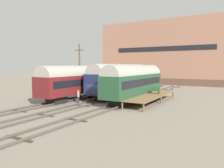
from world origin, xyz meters
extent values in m
plane|color=slate|center=(0.00, 0.00, 0.00)|extent=(200.00, 200.00, 0.00)
cube|color=#4C4742|center=(-4.75, 0.00, 0.18)|extent=(0.08, 60.00, 0.16)
cube|color=#4C4742|center=(-3.31, 0.00, 0.18)|extent=(0.08, 60.00, 0.16)
cube|color=#3D2D1E|center=(-4.03, -9.00, 0.05)|extent=(2.60, 0.24, 0.10)
cube|color=#3D2D1E|center=(-4.03, -3.00, 0.05)|extent=(2.60, 0.24, 0.10)
cube|color=#3D2D1E|center=(-4.03, 3.00, 0.05)|extent=(2.60, 0.24, 0.10)
cube|color=#3D2D1E|center=(-4.03, 9.00, 0.05)|extent=(2.60, 0.24, 0.10)
cube|color=#3D2D1E|center=(-4.03, 15.00, 0.05)|extent=(2.60, 0.24, 0.10)
cube|color=#3D2D1E|center=(-4.03, 21.00, 0.05)|extent=(2.60, 0.24, 0.10)
cube|color=#3D2D1E|center=(-4.03, 27.00, 0.05)|extent=(2.60, 0.24, 0.10)
cube|color=#4C4742|center=(-0.72, 0.00, 0.18)|extent=(0.08, 60.00, 0.16)
cube|color=#4C4742|center=(0.72, 0.00, 0.18)|extent=(0.08, 60.00, 0.16)
cube|color=#3D2D1E|center=(0.00, -9.00, 0.05)|extent=(2.60, 0.24, 0.10)
cube|color=#3D2D1E|center=(0.00, -3.00, 0.05)|extent=(2.60, 0.24, 0.10)
cube|color=#3D2D1E|center=(0.00, 3.00, 0.05)|extent=(2.60, 0.24, 0.10)
cube|color=#3D2D1E|center=(0.00, 9.00, 0.05)|extent=(2.60, 0.24, 0.10)
cube|color=#3D2D1E|center=(0.00, 15.00, 0.05)|extent=(2.60, 0.24, 0.10)
cube|color=#3D2D1E|center=(0.00, 21.00, 0.05)|extent=(2.60, 0.24, 0.10)
cube|color=#3D2D1E|center=(0.00, 27.00, 0.05)|extent=(2.60, 0.24, 0.10)
cube|color=#4C4742|center=(3.31, 0.00, 0.18)|extent=(0.08, 60.00, 0.16)
cube|color=#4C4742|center=(4.75, 0.00, 0.18)|extent=(0.08, 60.00, 0.16)
cube|color=#3D2D1E|center=(4.03, -15.00, 0.05)|extent=(2.60, 0.24, 0.10)
cube|color=#3D2D1E|center=(4.03, -9.00, 0.05)|extent=(2.60, 0.24, 0.10)
cube|color=#3D2D1E|center=(4.03, -3.00, 0.05)|extent=(2.60, 0.24, 0.10)
cube|color=#3D2D1E|center=(4.03, 3.00, 0.05)|extent=(2.60, 0.24, 0.10)
cube|color=#3D2D1E|center=(4.03, 9.00, 0.05)|extent=(2.60, 0.24, 0.10)
cube|color=#3D2D1E|center=(4.03, 15.00, 0.05)|extent=(2.60, 0.24, 0.10)
cube|color=#3D2D1E|center=(4.03, 21.00, 0.05)|extent=(2.60, 0.24, 0.10)
cube|color=#3D2D1E|center=(4.03, 27.00, 0.05)|extent=(2.60, 0.24, 0.10)
cube|color=black|center=(4.03, 9.33, 0.50)|extent=(1.80, 2.40, 1.00)
cube|color=black|center=(4.03, -0.48, 0.50)|extent=(1.80, 2.40, 1.00)
cube|color=#1E4228|center=(4.03, 4.42, 2.39)|extent=(2.87, 15.09, 2.77)
cube|color=black|center=(4.03, 4.42, 2.72)|extent=(2.91, 13.88, 1.00)
cylinder|color=gray|center=(4.03, 4.42, 3.77)|extent=(2.73, 14.79, 2.73)
cube|color=black|center=(0.00, 13.40, 0.50)|extent=(1.80, 2.40, 1.00)
cube|color=black|center=(0.00, 2.46, 0.50)|extent=(1.80, 2.40, 1.00)
cube|color=#192342|center=(0.00, 7.93, 2.43)|extent=(3.01, 16.83, 2.87)
cube|color=black|center=(0.00, 7.93, 2.78)|extent=(3.05, 15.48, 1.03)
cylinder|color=gray|center=(0.00, 7.93, 3.87)|extent=(2.86, 16.49, 2.86)
cube|color=black|center=(-4.03, 7.08, 0.50)|extent=(1.80, 2.40, 1.00)
cube|color=black|center=(-4.03, -3.07, 0.50)|extent=(1.80, 2.40, 1.00)
cube|color=#5B1919|center=(-4.03, 2.01, 2.31)|extent=(3.02, 15.61, 2.61)
cube|color=black|center=(-4.03, 2.01, 2.62)|extent=(3.06, 14.36, 0.94)
cylinder|color=gray|center=(-4.03, 2.01, 3.61)|extent=(2.87, 15.30, 2.87)
cube|color=brown|center=(6.80, 3.87, 0.96)|extent=(2.90, 12.87, 0.10)
cylinder|color=brown|center=(5.50, -2.42, 0.45)|extent=(0.20, 0.20, 0.91)
cylinder|color=brown|center=(8.10, -2.42, 0.45)|extent=(0.20, 0.20, 0.91)
cylinder|color=brown|center=(5.50, 10.15, 0.45)|extent=(0.20, 0.20, 0.91)
cylinder|color=brown|center=(8.10, 10.15, 0.45)|extent=(0.20, 0.20, 0.91)
cylinder|color=brown|center=(5.50, 3.87, 0.45)|extent=(0.20, 0.20, 0.91)
cylinder|color=brown|center=(8.10, 3.87, 0.45)|extent=(0.20, 0.20, 0.91)
cube|color=#2D4C33|center=(6.63, 5.64, 1.44)|extent=(1.40, 0.40, 0.06)
cube|color=#2D4C33|center=(6.63, 5.81, 1.69)|extent=(1.40, 0.06, 0.45)
cube|color=black|center=(6.03, 5.64, 1.21)|extent=(0.06, 0.40, 0.40)
cube|color=black|center=(7.22, 5.64, 1.21)|extent=(0.06, 0.40, 0.40)
cylinder|color=#282833|center=(-1.84, -1.35, 0.41)|extent=(0.12, 0.12, 0.82)
cylinder|color=#282833|center=(-1.64, -1.35, 0.41)|extent=(0.12, 0.12, 0.82)
cylinder|color=gray|center=(-1.74, -1.35, 1.16)|extent=(0.32, 0.32, 0.68)
sphere|color=tan|center=(-1.74, -1.35, 1.61)|extent=(0.22, 0.22, 0.22)
cylinder|color=#473828|center=(-6.26, 4.72, 4.33)|extent=(0.24, 0.24, 8.66)
cube|color=#473828|center=(-6.26, 4.72, 7.62)|extent=(1.80, 0.12, 0.12)
cube|color=brown|center=(-0.47, 37.45, 0.86)|extent=(36.97, 10.80, 1.72)
cube|color=#936651|center=(-0.47, 37.45, 9.46)|extent=(36.97, 10.80, 15.48)
cube|color=black|center=(-0.47, 31.99, 9.46)|extent=(25.88, 0.10, 1.20)
camera|label=1|loc=(16.82, -24.44, 5.04)|focal=35.00mm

